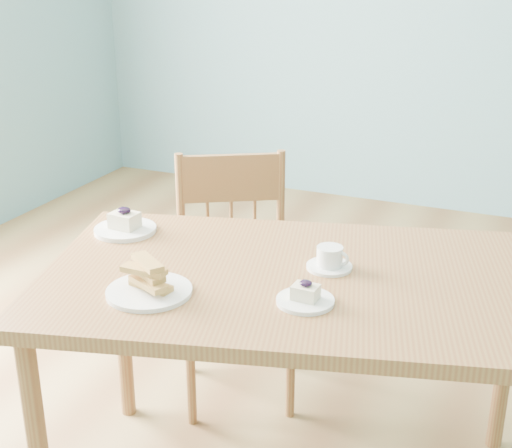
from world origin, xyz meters
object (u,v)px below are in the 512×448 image
(dining_table, at_px, (301,300))
(cheesecake_plate_near, at_px, (305,297))
(dining_chair, at_px, (235,279))
(cheesecake_plate_far, at_px, (125,226))
(biscotti_plate, at_px, (149,284))
(coffee_cup, at_px, (330,259))

(dining_table, xyz_separation_m, cheesecake_plate_near, (0.06, -0.14, 0.09))
(dining_chair, height_order, cheesecake_plate_far, dining_chair)
(dining_chair, xyz_separation_m, cheesecake_plate_near, (0.45, -0.58, 0.29))
(dining_table, distance_m, cheesecake_plate_near, 0.18)
(cheesecake_plate_near, relative_size, biscotti_plate, 0.66)
(dining_table, relative_size, coffee_cup, 12.36)
(cheesecake_plate_far, height_order, coffee_cup, cheesecake_plate_far)
(dining_table, distance_m, cheesecake_plate_far, 0.59)
(coffee_cup, bearing_deg, biscotti_plate, -131.93)
(dining_table, relative_size, cheesecake_plate_near, 10.75)
(dining_chair, distance_m, coffee_cup, 0.66)
(dining_table, xyz_separation_m, coffee_cup, (0.05, 0.07, 0.10))
(coffee_cup, height_order, biscotti_plate, biscotti_plate)
(cheesecake_plate_near, distance_m, coffee_cup, 0.21)
(dining_chair, bearing_deg, cheesecake_plate_near, -82.01)
(dining_chair, distance_m, cheesecake_plate_near, 0.79)
(dining_chair, bearing_deg, biscotti_plate, -112.27)
(cheesecake_plate_far, xyz_separation_m, biscotti_plate, (0.27, -0.32, 0.01))
(cheesecake_plate_near, relative_size, coffee_cup, 1.15)
(cheesecake_plate_near, xyz_separation_m, cheesecake_plate_far, (-0.63, 0.22, 0.00))
(cheesecake_plate_near, xyz_separation_m, biscotti_plate, (-0.36, -0.10, 0.01))
(biscotti_plate, bearing_deg, dining_table, 38.81)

